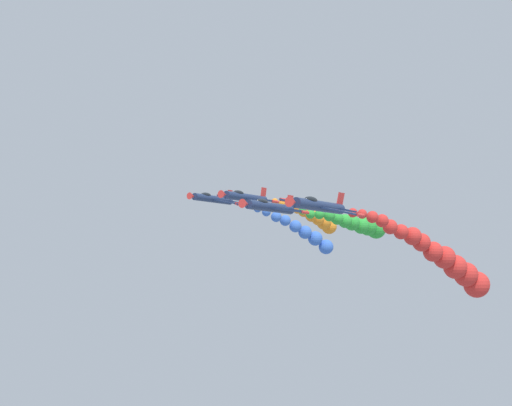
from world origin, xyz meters
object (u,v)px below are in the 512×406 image
airplane_right_inner (245,197)px  airplane_lead (318,206)px  airplane_left_inner (269,207)px  airplane_left_outer (212,199)px

airplane_right_inner → airplane_lead: bearing=139.3°
airplane_lead → airplane_left_inner: 14.15m
airplane_right_inner → airplane_left_outer: size_ratio=1.00×
airplane_lead → airplane_right_inner: 30.70m
airplane_lead → airplane_left_outer: (35.79, -29.07, 5.12)m
airplane_left_inner → airplane_left_outer: (24.35, -20.82, 4.04)m
airplane_lead → airplane_left_outer: airplane_left_outer is taller
airplane_left_outer → airplane_left_inner: bearing=139.5°
airplane_lead → airplane_left_inner: size_ratio=1.00×
airplane_left_inner → airplane_right_inner: 16.67m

